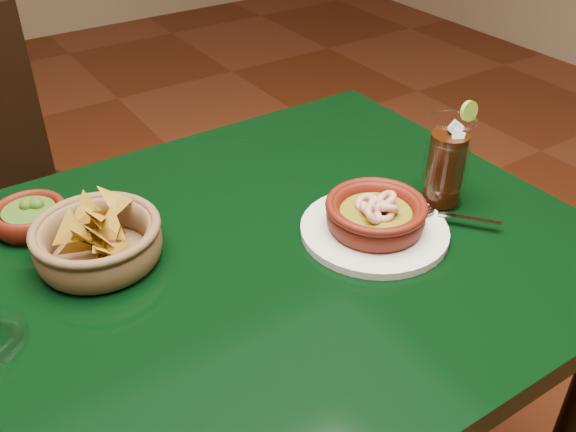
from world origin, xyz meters
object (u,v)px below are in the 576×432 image
dining_chair (17,211)px  cola_drink (446,163)px  chip_basket (98,241)px  shrimp_plate (376,218)px  dining_table (205,324)px

dining_chair → cola_drink: dining_chair is taller
chip_basket → cola_drink: (0.53, -0.17, 0.04)m
shrimp_plate → chip_basket: bearing=155.4°
dining_table → shrimp_plate: (0.27, -0.06, 0.13)m
dining_table → cola_drink: bearing=-7.2°
chip_basket → dining_table: bearing=-46.7°
shrimp_plate → cola_drink: cola_drink is taller
dining_chair → chip_basket: dining_chair is taller
shrimp_plate → cola_drink: bearing=3.2°
dining_chair → chip_basket: size_ratio=4.27×
shrimp_plate → cola_drink: size_ratio=1.63×
cola_drink → shrimp_plate: bearing=-176.8°
dining_table → cola_drink: size_ratio=6.86×
dining_table → shrimp_plate: size_ratio=4.21×
dining_chair → chip_basket: 0.65m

